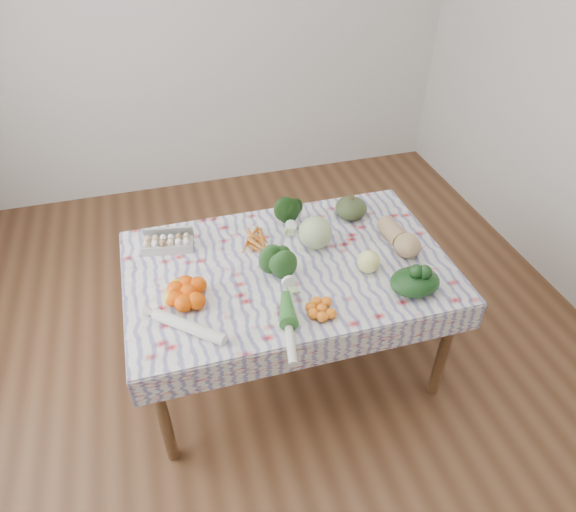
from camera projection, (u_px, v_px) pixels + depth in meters
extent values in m
plane|color=#54321D|center=(288.00, 360.00, 3.13)|extent=(4.50, 4.50, 0.00)
cube|color=silver|center=(208.00, 20.00, 3.93)|extent=(4.00, 0.04, 2.80)
cube|color=brown|center=(288.00, 269.00, 2.67)|extent=(1.60, 1.00, 0.04)
cylinder|color=brown|center=(163.00, 416.00, 2.42)|extent=(0.06, 0.06, 0.71)
cylinder|color=brown|center=(444.00, 350.00, 2.74)|extent=(0.06, 0.06, 0.71)
cylinder|color=brown|center=(150.00, 293.00, 3.08)|extent=(0.06, 0.06, 0.71)
cylinder|color=brown|center=(377.00, 251.00, 3.39)|extent=(0.06, 0.06, 0.71)
cube|color=silver|center=(288.00, 266.00, 2.65)|extent=(1.66, 1.06, 0.01)
cube|color=#A7A7A3|center=(168.00, 244.00, 2.73)|extent=(0.28, 0.15, 0.07)
cube|color=#CC6A1C|center=(257.00, 244.00, 2.76)|extent=(0.22, 0.20, 0.04)
ellipsoid|color=#163510|center=(292.00, 215.00, 2.87)|extent=(0.22, 0.21, 0.15)
ellipsoid|color=#3D4B27|center=(351.00, 208.00, 2.95)|extent=(0.22, 0.22, 0.12)
sphere|color=#A7BB80|center=(315.00, 233.00, 2.72)|extent=(0.20, 0.20, 0.18)
ellipsoid|color=tan|center=(400.00, 236.00, 2.73)|extent=(0.17, 0.31, 0.14)
cube|color=#FF5504|center=(188.00, 293.00, 2.42)|extent=(0.32, 0.32, 0.09)
ellipsoid|color=#234F1D|center=(285.00, 272.00, 2.51)|extent=(0.18, 0.18, 0.13)
cube|color=orange|center=(322.00, 308.00, 2.37)|extent=(0.19, 0.19, 0.05)
sphere|color=#F5F486|center=(369.00, 262.00, 2.58)|extent=(0.14, 0.14, 0.12)
ellipsoid|color=black|center=(415.00, 282.00, 2.47)|extent=(0.27, 0.22, 0.11)
cylinder|color=white|center=(189.00, 327.00, 2.27)|extent=(0.33, 0.30, 0.06)
cylinder|color=silver|center=(289.00, 329.00, 2.27)|extent=(0.12, 0.39, 0.04)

